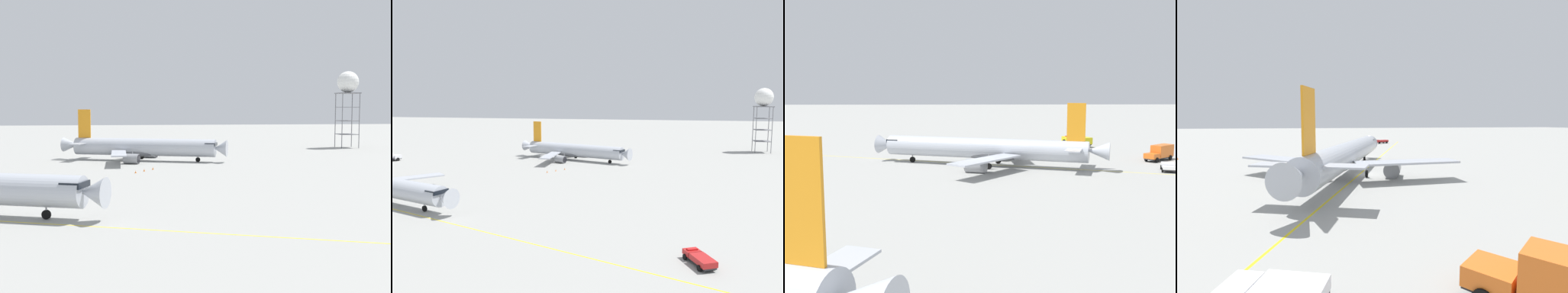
# 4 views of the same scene
# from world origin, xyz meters

# --- Properties ---
(airliner_secondary) EXTENTS (31.73, 39.68, 12.24)m
(airliner_secondary) POSITION_xyz_m (-61.59, 26.65, 3.09)
(airliner_secondary) COLOR #B2B7C1
(airliner_secondary) RESTS_ON ground_plane
(radar_tower) EXTENTS (6.64, 6.64, 23.88)m
(radar_tower) POSITION_xyz_m (-93.55, 91.32, 19.70)
(radar_tower) COLOR slate
(radar_tower) RESTS_ON ground_plane
(safety_cone_near) EXTENTS (0.36, 0.36, 0.55)m
(safety_cone_near) POSITION_xyz_m (-38.50, 24.93, 0.28)
(safety_cone_near) COLOR orange
(safety_cone_near) RESTS_ON ground_plane
(safety_cone_mid) EXTENTS (0.36, 0.36, 0.55)m
(safety_cone_mid) POSITION_xyz_m (-41.03, 26.65, 0.28)
(safety_cone_mid) COLOR orange
(safety_cone_mid) RESTS_ON ground_plane
(safety_cone_far) EXTENTS (0.36, 0.36, 0.55)m
(safety_cone_far) POSITION_xyz_m (-43.74, 28.49, 0.28)
(safety_cone_far) COLOR orange
(safety_cone_far) RESTS_ON ground_plane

